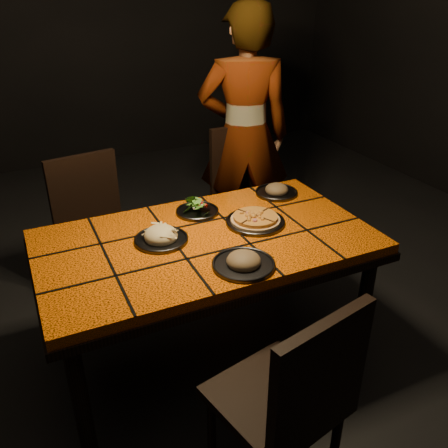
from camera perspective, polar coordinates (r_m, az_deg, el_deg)
name	(u,v)px	position (r m, az deg, el deg)	size (l,w,h in m)	color
room_shell	(203,78)	(2.04, -2.50, 17.15)	(6.04, 7.04, 3.08)	black
dining_table	(207,251)	(2.34, -2.09, -3.26)	(1.62, 0.92, 0.75)	#FC6707
chair_near	(293,397)	(1.81, 8.34, -19.89)	(0.51, 0.51, 0.95)	black
chair_far_left	(94,223)	(2.99, -15.36, 0.12)	(0.49, 0.49, 0.94)	black
chair_far_right	(245,185)	(3.41, 2.51, 4.66)	(0.44, 0.44, 0.96)	black
diner	(244,136)	(3.37, 2.46, 10.54)	(0.65, 0.42, 1.77)	brown
plate_pizza	(255,220)	(2.42, 3.79, 0.46)	(0.34, 0.34, 0.04)	#3E3D43
plate_pasta	(161,237)	(2.27, -7.58, -1.55)	(0.26, 0.26, 0.08)	#3E3D43
plate_salad	(197,209)	(2.53, -3.23, 1.87)	(0.23, 0.23, 0.07)	#3E3D43
plate_mushroom_a	(244,261)	(2.06, 2.37, -4.52)	(0.28, 0.28, 0.09)	#3E3D43
plate_mushroom_b	(277,190)	(2.77, 6.34, 4.04)	(0.25, 0.25, 0.08)	#3E3D43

